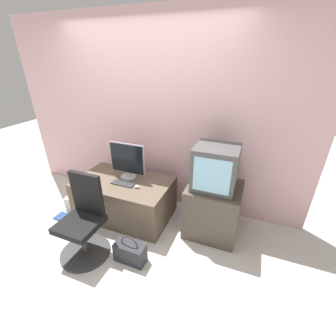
{
  "coord_description": "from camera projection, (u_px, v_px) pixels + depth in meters",
  "views": [
    {
      "loc": [
        1.39,
        -1.48,
        2.07
      ],
      "look_at": [
        0.46,
        0.86,
        0.8
      ],
      "focal_mm": 24.0,
      "sensor_mm": 36.0,
      "label": 1
    }
  ],
  "objects": [
    {
      "name": "ground_plane",
      "position": [
        104.0,
        254.0,
        2.62
      ],
      "size": [
        12.0,
        12.0,
        0.0
      ],
      "primitive_type": "plane",
      "color": "beige"
    },
    {
      "name": "wall_back",
      "position": [
        150.0,
        117.0,
        3.13
      ],
      "size": [
        4.4,
        0.05,
        2.6
      ],
      "color": "beige",
      "rests_on": "ground_plane"
    },
    {
      "name": "desk",
      "position": [
        125.0,
        198.0,
        3.15
      ],
      "size": [
        1.27,
        0.77,
        0.55
      ],
      "color": "brown",
      "rests_on": "ground_plane"
    },
    {
      "name": "side_stand",
      "position": [
        213.0,
        209.0,
        2.83
      ],
      "size": [
        0.64,
        0.6,
        0.67
      ],
      "color": "#4C4238",
      "rests_on": "ground_plane"
    },
    {
      "name": "main_monitor",
      "position": [
        127.0,
        161.0,
        3.01
      ],
      "size": [
        0.51,
        0.21,
        0.49
      ],
      "color": "#B2B2B7",
      "rests_on": "desk"
    },
    {
      "name": "keyboard",
      "position": [
        123.0,
        184.0,
        2.94
      ],
      "size": [
        0.31,
        0.1,
        0.01
      ],
      "color": "#2D2D2D",
      "rests_on": "desk"
    },
    {
      "name": "mouse",
      "position": [
        137.0,
        187.0,
        2.85
      ],
      "size": [
        0.07,
        0.04,
        0.04
      ],
      "color": "silver",
      "rests_on": "desk"
    },
    {
      "name": "crt_tv",
      "position": [
        215.0,
        168.0,
        2.54
      ],
      "size": [
        0.48,
        0.44,
        0.51
      ],
      "color": "#474747",
      "rests_on": "side_stand"
    },
    {
      "name": "office_chair",
      "position": [
        84.0,
        224.0,
        2.5
      ],
      "size": [
        0.56,
        0.56,
        0.96
      ],
      "color": "#333333",
      "rests_on": "ground_plane"
    },
    {
      "name": "cardboard_box_lower",
      "position": [
        75.0,
        202.0,
        3.35
      ],
      "size": [
        0.2,
        0.2,
        0.21
      ],
      "color": "beige",
      "rests_on": "ground_plane"
    },
    {
      "name": "handbag",
      "position": [
        130.0,
        252.0,
        2.48
      ],
      "size": [
        0.35,
        0.16,
        0.35
      ],
      "color": "#232328",
      "rests_on": "ground_plane"
    },
    {
      "name": "book",
      "position": [
        63.0,
        217.0,
        3.19
      ],
      "size": [
        0.2,
        0.16,
        0.02
      ],
      "color": "navy",
      "rests_on": "ground_plane"
    }
  ]
}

